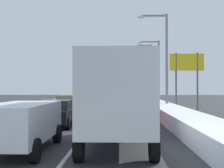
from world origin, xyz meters
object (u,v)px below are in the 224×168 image
(suv_white_center_lane_nearest, at_px, (21,122))
(traffic_light_gantry, at_px, (117,73))
(suv_red_right_lane_second, at_px, (121,106))
(suv_silver_center_lane_fifth, at_px, (89,98))
(roadside_sign_right, at_px, (187,68))
(street_lamp_right_mid, at_px, (156,67))
(suv_tan_center_lane_third, at_px, (74,103))
(sedan_black_center_lane_second, at_px, (57,113))
(suv_navy_right_lane_fourth, at_px, (119,99))
(sedan_green_right_lane_third, at_px, (118,105))
(sedan_maroon_right_lane_fifth, at_px, (120,99))
(sedan_gray_center_lane_fourth, at_px, (87,103))
(street_lamp_right_far, at_px, (149,68))
(box_truck_right_lane_nearest, at_px, (117,96))
(street_lamp_right_near, at_px, (163,54))

(suv_white_center_lane_nearest, relative_size, traffic_light_gantry, 0.46)
(traffic_light_gantry, bearing_deg, suv_red_right_lane_second, -89.05)
(suv_silver_center_lane_fifth, height_order, roadside_sign_right, roadside_sign_right)
(street_lamp_right_mid, xyz_separation_m, roadside_sign_right, (2.04, -7.71, -0.67))
(suv_tan_center_lane_third, distance_m, suv_silver_center_lane_fifth, 12.57)
(sedan_black_center_lane_second, distance_m, traffic_light_gantry, 37.83)
(suv_navy_right_lane_fourth, bearing_deg, sedan_black_center_lane_second, -104.16)
(sedan_green_right_lane_third, height_order, sedan_maroon_right_lane_fifth, same)
(sedan_gray_center_lane_fourth, bearing_deg, street_lamp_right_far, 66.49)
(suv_navy_right_lane_fourth, xyz_separation_m, suv_silver_center_lane_fifth, (-3.50, 4.95, 0.00))
(box_truck_right_lane_nearest, distance_m, suv_silver_center_lane_fifth, 25.46)
(box_truck_right_lane_nearest, xyz_separation_m, suv_navy_right_lane_fourth, (0.03, 20.25, -0.88))
(sedan_green_right_lane_third, relative_size, suv_silver_center_lane_fifth, 0.92)
(suv_navy_right_lane_fourth, distance_m, street_lamp_right_near, 7.27)
(sedan_gray_center_lane_fourth, xyz_separation_m, suv_silver_center_lane_fifth, (-0.40, 6.67, 0.25))
(sedan_gray_center_lane_fourth, distance_m, street_lamp_right_mid, 11.15)
(suv_white_center_lane_nearest, bearing_deg, roadside_sign_right, 62.78)
(sedan_green_right_lane_third, distance_m, suv_tan_center_lane_third, 3.87)
(suv_tan_center_lane_third, distance_m, street_lamp_right_mid, 15.76)
(sedan_maroon_right_lane_fifth, bearing_deg, box_truck_right_lane_nearest, -90.41)
(suv_red_right_lane_second, relative_size, traffic_light_gantry, 0.46)
(sedan_black_center_lane_second, bearing_deg, box_truck_right_lane_nearest, -60.49)
(traffic_light_gantry, distance_m, street_lamp_right_near, 28.42)
(suv_red_right_lane_second, xyz_separation_m, sedan_gray_center_lane_fourth, (-3.23, 10.08, -0.25))
(sedan_green_right_lane_third, xyz_separation_m, traffic_light_gantry, (-0.43, 29.25, 3.96))
(street_lamp_right_far, relative_size, roadside_sign_right, 1.58)
(suv_tan_center_lane_third, bearing_deg, suv_navy_right_lane_fourth, 65.66)
(sedan_black_center_lane_second, height_order, street_lamp_right_mid, street_lamp_right_mid)
(sedan_gray_center_lane_fourth, relative_size, street_lamp_right_near, 0.52)
(sedan_black_center_lane_second, relative_size, sedan_gray_center_lane_fourth, 1.00)
(suv_silver_center_lane_fifth, xyz_separation_m, street_lamp_right_mid, (7.86, 0.62, 3.67))
(roadside_sign_right, bearing_deg, suv_red_right_lane_second, -122.99)
(suv_navy_right_lane_fourth, distance_m, traffic_light_gantry, 23.74)
(box_truck_right_lane_nearest, xyz_separation_m, street_lamp_right_far, (4.54, 36.05, 3.27))
(suv_tan_center_lane_third, relative_size, street_lamp_right_near, 0.57)
(traffic_light_gantry, bearing_deg, roadside_sign_right, -74.99)
(box_truck_right_lane_nearest, height_order, sedan_black_center_lane_second, box_truck_right_lane_nearest)
(street_lamp_right_mid, relative_size, street_lamp_right_far, 0.89)
(suv_tan_center_lane_third, distance_m, sedan_gray_center_lane_fourth, 5.91)
(sedan_green_right_lane_third, relative_size, street_lamp_right_mid, 0.58)
(traffic_light_gantry, bearing_deg, box_truck_right_lane_nearest, -89.44)
(suv_red_right_lane_second, xyz_separation_m, sedan_maroon_right_lane_fifth, (0.04, 18.88, -0.25))
(sedan_gray_center_lane_fourth, bearing_deg, street_lamp_right_mid, 44.32)
(street_lamp_right_mid, bearing_deg, suv_red_right_lane_second, -103.70)
(sedan_black_center_lane_second, distance_m, sedan_gray_center_lane_fourth, 12.33)
(suv_red_right_lane_second, relative_size, street_lamp_right_near, 0.57)
(street_lamp_right_far, bearing_deg, street_lamp_right_near, -91.97)
(sedan_black_center_lane_second, xyz_separation_m, roadside_sign_right, (9.94, 11.91, 3.25))
(box_truck_right_lane_nearest, bearing_deg, traffic_light_gantry, 90.56)
(sedan_maroon_right_lane_fifth, xyz_separation_m, sedan_gray_center_lane_fourth, (-3.27, -8.80, 0.00))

